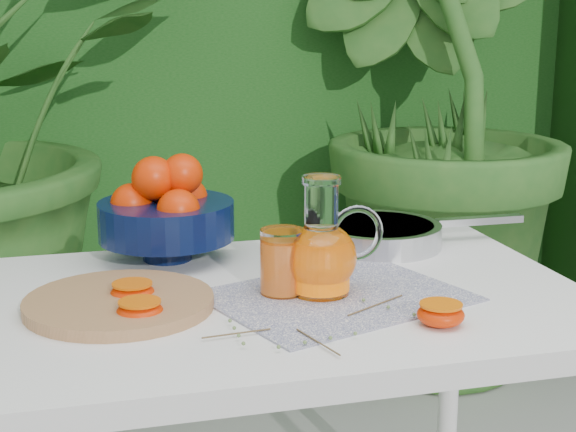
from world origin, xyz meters
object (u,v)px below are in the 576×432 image
object	(u,v)px
fruit_bowl	(165,211)
juice_pitcher	(322,253)
white_table	(291,338)
saute_pan	(380,234)
cutting_board	(119,303)

from	to	relation	value
fruit_bowl	juice_pitcher	world-z (taller)	same
fruit_bowl	juice_pitcher	size ratio (longest dim) A/B	1.57
fruit_bowl	juice_pitcher	bearing A→B (deg)	-51.89
white_table	fruit_bowl	size ratio (longest dim) A/B	3.18
fruit_bowl	saute_pan	xyz separation A→B (m)	(0.43, -0.02, -0.07)
white_table	fruit_bowl	xyz separation A→B (m)	(-0.18, 0.26, 0.18)
white_table	fruit_bowl	bearing A→B (deg)	124.06
cutting_board	juice_pitcher	xyz separation A→B (m)	(0.34, -0.02, 0.06)
white_table	cutting_board	bearing A→B (deg)	-178.96
white_table	juice_pitcher	distance (m)	0.16
white_table	juice_pitcher	bearing A→B (deg)	-27.00
juice_pitcher	saute_pan	distance (m)	0.34
juice_pitcher	fruit_bowl	bearing A→B (deg)	128.11
fruit_bowl	cutting_board	bearing A→B (deg)	-112.77
white_table	fruit_bowl	distance (m)	0.36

